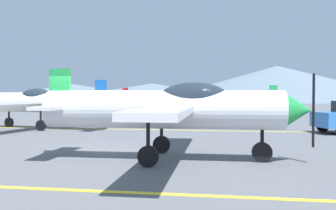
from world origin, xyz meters
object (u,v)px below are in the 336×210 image
at_px(airplane_near, 173,108).
at_px(airplane_mid, 46,102).
at_px(airplane_back, 155,98).
at_px(airplane_far, 232,99).

height_order(airplane_near, airplane_mid, same).
height_order(airplane_near, airplane_back, same).
relative_size(airplane_mid, airplane_far, 1.00).
xyz_separation_m(airplane_near, airplane_far, (2.26, 19.54, 0.00)).
xyz_separation_m(airplane_near, airplane_mid, (-8.49, 8.55, 0.00)).
bearing_deg(airplane_near, airplane_mid, 134.78).
bearing_deg(airplane_far, airplane_mid, -134.37).
bearing_deg(airplane_back, airplane_mid, -97.23).
bearing_deg(airplane_back, airplane_near, -78.06).
height_order(airplane_near, airplane_far, same).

